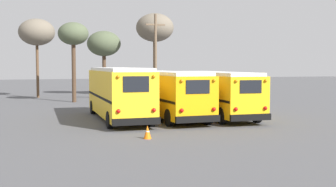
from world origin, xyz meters
TOP-DOWN VIEW (x-y plane):
  - ground_plane at (0.00, 0.00)m, footprint 160.00×160.00m
  - school_bus_0 at (-3.19, -0.13)m, footprint 2.78×9.97m
  - school_bus_1 at (0.00, -0.15)m, footprint 2.67×10.25m
  - school_bus_2 at (3.19, -0.64)m, footprint 2.76×9.92m
  - utility_pole at (2.47, 10.62)m, footprint 1.80×0.25m
  - bare_tree_0 at (4.67, 18.11)m, footprint 4.08×4.08m
  - bare_tree_1 at (-0.24, 21.79)m, footprint 3.80×3.80m
  - bare_tree_2 at (-4.49, 13.44)m, footprint 2.76×2.76m
  - bare_tree_3 at (-7.52, 20.09)m, footprint 3.69×3.69m
  - traffic_cone at (-3.36, -7.32)m, footprint 0.36×0.36m

SIDE VIEW (x-z plane):
  - ground_plane at x=0.00m, z-range 0.00..0.00m
  - traffic_cone at x=-3.36m, z-range 0.00..0.62m
  - school_bus_2 at x=3.19m, z-range 0.14..3.10m
  - school_bus_1 at x=0.00m, z-range 0.14..3.13m
  - school_bus_0 at x=-3.19m, z-range 0.13..3.36m
  - utility_pole at x=2.47m, z-range 0.21..8.19m
  - bare_tree_1 at x=-0.24m, z-range 2.14..9.39m
  - bare_tree_2 at x=-4.49m, z-range 2.45..9.75m
  - bare_tree_3 at x=-7.52m, z-range 2.67..10.87m
  - bare_tree_0 at x=4.67m, z-range 2.88..11.87m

